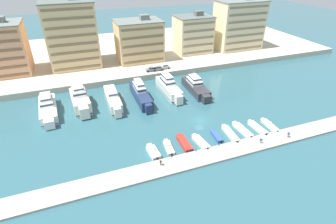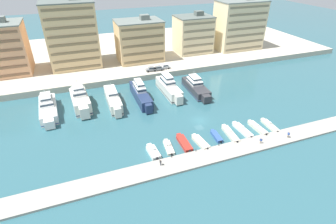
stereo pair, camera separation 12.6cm
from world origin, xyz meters
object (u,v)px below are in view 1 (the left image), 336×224
at_px(yacht_ivory_left, 80,100).
at_px(car_grey_left, 158,68).
at_px(motorboat_blue_center, 216,136).
at_px(motorboat_white_mid_right, 242,130).
at_px(yacht_white_far_left, 48,108).
at_px(motorboat_cream_center_left, 200,142).
at_px(pedestrian_near_edge, 161,162).
at_px(motorboat_white_far_left, 153,152).
at_px(motorboat_cream_center_right, 230,134).
at_px(yacht_ivory_mid_left, 113,99).
at_px(pedestrian_far_side, 289,134).
at_px(yacht_charcoal_center_right, 196,87).
at_px(car_silver_mid_left, 165,66).
at_px(motorboat_cream_left, 169,147).
at_px(yacht_navy_center_left, 141,94).
at_px(motorboat_red_mid_left, 184,143).
at_px(yacht_ivory_center, 169,87).
at_px(motorboat_cream_right, 257,128).
at_px(motorboat_cream_far_right, 270,125).
at_px(car_grey_far_left, 151,69).
at_px(pedestrian_mid_deck, 261,140).

bearing_deg(yacht_ivory_left, car_grey_left, 27.02).
distance_m(motorboat_blue_center, motorboat_white_mid_right, 8.26).
relative_size(yacht_white_far_left, motorboat_cream_center_left, 2.72).
bearing_deg(pedestrian_near_edge, motorboat_blue_center, 17.64).
distance_m(motorboat_cream_center_left, car_grey_left, 46.65).
distance_m(motorboat_white_far_left, motorboat_cream_center_right, 21.87).
xyz_separation_m(yacht_ivory_mid_left, pedestrian_far_side, (39.78, -34.83, -0.46)).
height_order(yacht_charcoal_center_right, motorboat_cream_center_right, yacht_charcoal_center_right).
relative_size(yacht_charcoal_center_right, car_grey_left, 4.47).
distance_m(yacht_charcoal_center_right, pedestrian_near_edge, 40.82).
bearing_deg(car_silver_mid_left, motorboat_cream_center_left, -98.82).
height_order(motorboat_cream_left, car_silver_mid_left, car_silver_mid_left).
bearing_deg(car_silver_mid_left, motorboat_white_far_left, -113.13).
bearing_deg(motorboat_blue_center, motorboat_cream_center_left, -170.61).
xyz_separation_m(yacht_white_far_left, motorboat_white_far_left, (24.21, -29.53, -1.49)).
xyz_separation_m(yacht_navy_center_left, pedestrian_far_side, (30.50, -35.05, -0.67)).
bearing_deg(motorboat_red_mid_left, motorboat_cream_center_right, -2.59).
bearing_deg(pedestrian_far_side, yacht_ivory_center, 118.94).
relative_size(motorboat_cream_center_left, pedestrian_near_edge, 4.37).
relative_size(yacht_white_far_left, yacht_ivory_center, 1.02).
bearing_deg(yacht_ivory_mid_left, motorboat_red_mid_left, -64.33).
bearing_deg(motorboat_blue_center, motorboat_white_mid_right, 1.26).
xyz_separation_m(yacht_ivory_left, motorboat_white_mid_right, (40.68, -29.40, -2.22)).
bearing_deg(pedestrian_far_side, yacht_charcoal_center_right, 107.05).
distance_m(yacht_navy_center_left, motorboat_cream_center_right, 33.11).
bearing_deg(yacht_charcoal_center_right, car_silver_mid_left, 103.48).
bearing_deg(car_grey_left, motorboat_cream_right, -73.41).
xyz_separation_m(yacht_ivory_mid_left, motorboat_cream_far_right, (39.33, -28.26, -1.68)).
distance_m(motorboat_blue_center, motorboat_cream_center_right, 4.02).
bearing_deg(car_grey_far_left, motorboat_red_mid_left, -96.65).
xyz_separation_m(motorboat_cream_center_left, motorboat_blue_center, (5.16, 0.85, -0.02)).
bearing_deg(motorboat_white_mid_right, pedestrian_far_side, -39.13).
bearing_deg(motorboat_red_mid_left, yacht_charcoal_center_right, 58.96).
height_order(motorboat_red_mid_left, motorboat_blue_center, motorboat_red_mid_left).
height_order(car_silver_mid_left, pedestrian_near_edge, car_silver_mid_left).
distance_m(yacht_ivory_left, car_silver_mid_left, 38.47).
bearing_deg(yacht_white_far_left, yacht_charcoal_center_right, -2.34).
xyz_separation_m(yacht_navy_center_left, motorboat_blue_center, (13.19, -27.88, -1.85)).
relative_size(motorboat_cream_left, motorboat_red_mid_left, 0.84).
xyz_separation_m(motorboat_cream_center_right, car_silver_mid_left, (-1.83, 46.76, 2.78)).
distance_m(yacht_navy_center_left, pedestrian_mid_deck, 41.14).
relative_size(motorboat_white_far_left, pedestrian_near_edge, 3.81).
distance_m(motorboat_white_mid_right, car_grey_far_left, 47.21).
height_order(yacht_white_far_left, motorboat_white_mid_right, yacht_white_far_left).
relative_size(car_grey_left, pedestrian_near_edge, 2.60).
xyz_separation_m(yacht_ivory_left, pedestrian_far_side, (49.73, -36.76, -1.04)).
bearing_deg(pedestrian_far_side, car_grey_far_left, 111.96).
relative_size(motorboat_white_far_left, motorboat_white_mid_right, 0.74).
distance_m(motorboat_white_far_left, car_silver_mid_left, 51.08).
bearing_deg(yacht_ivory_mid_left, car_grey_left, 39.97).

